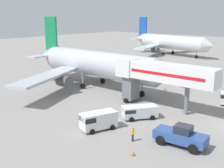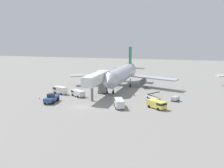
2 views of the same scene
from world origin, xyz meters
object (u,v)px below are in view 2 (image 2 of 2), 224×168
at_px(safety_cone_alpha, 134,95).
at_px(belt_loader_truck, 153,97).
at_px(service_van_far_center, 78,93).
at_px(baggage_cart_mid_right, 175,99).
at_px(airplane_at_gate, 122,74).
at_px(ground_crew_worker_foreground, 52,95).
at_px(pushback_tug, 51,98).
at_px(service_van_outer_right, 119,103).
at_px(safety_cone_bravo, 169,111).
at_px(jet_bridge, 98,79).
at_px(service_van_near_left, 60,90).
at_px(service_van_far_right, 157,104).
at_px(safety_cone_charlie, 40,98).

bearing_deg(safety_cone_alpha, belt_loader_truck, -26.51).
distance_m(service_van_far_center, baggage_cart_mid_right, 28.33).
distance_m(airplane_at_gate, ground_crew_worker_foreground, 27.06).
bearing_deg(ground_crew_worker_foreground, airplane_at_gate, 53.79).
distance_m(pushback_tug, service_van_outer_right, 18.85).
distance_m(airplane_at_gate, pushback_tug, 29.73).
distance_m(ground_crew_worker_foreground, safety_cone_bravo, 34.19).
relative_size(belt_loader_truck, ground_crew_worker_foreground, 3.04).
relative_size(jet_bridge, ground_crew_worker_foreground, 9.41).
bearing_deg(safety_cone_alpha, pushback_tug, -145.23).
distance_m(baggage_cart_mid_right, safety_cone_bravo, 11.09).
xyz_separation_m(airplane_at_gate, safety_cone_bravo, (17.96, -26.77, -4.41)).
distance_m(safety_cone_alpha, safety_cone_bravo, 18.16).
xyz_separation_m(belt_loader_truck, service_van_near_left, (-28.85, -0.70, 0.57)).
height_order(service_van_far_right, baggage_cart_mid_right, service_van_far_right).
xyz_separation_m(baggage_cart_mid_right, ground_crew_worker_foreground, (-34.80, -5.88, 0.19)).
bearing_deg(service_van_far_right, baggage_cart_mid_right, 65.25).
bearing_deg(belt_loader_truck, pushback_tug, -157.35).
bearing_deg(airplane_at_gate, baggage_cart_mid_right, -39.69).
bearing_deg(service_van_far_right, safety_cone_bravo, -34.39).
xyz_separation_m(baggage_cart_mid_right, safety_cone_alpha, (-12.16, 3.30, -0.40)).
xyz_separation_m(pushback_tug, baggage_cart_mid_right, (32.23, 10.63, -0.41)).
bearing_deg(safety_cone_charlie, safety_cone_alpha, 24.09).
xyz_separation_m(safety_cone_alpha, safety_cone_bravo, (11.16, -14.33, -0.05)).
bearing_deg(safety_cone_charlie, service_van_outer_right, -5.67).
relative_size(safety_cone_alpha, safety_cone_charlie, 1.22).
xyz_separation_m(service_van_outer_right, ground_crew_worker_foreground, (-21.42, 4.56, -0.29)).
height_order(jet_bridge, service_van_far_right, jet_bridge).
height_order(baggage_cart_mid_right, safety_cone_charlie, baggage_cart_mid_right).
bearing_deg(service_van_far_right, service_van_near_left, 164.61).
distance_m(service_van_far_right, safety_cone_charlie, 33.44).
height_order(service_van_outer_right, safety_cone_charlie, service_van_outer_right).
distance_m(pushback_tug, safety_cone_bravo, 31.24).
distance_m(belt_loader_truck, safety_cone_bravo, 12.41).
bearing_deg(pushback_tug, airplane_at_gate, 63.30).
xyz_separation_m(jet_bridge, baggage_cart_mid_right, (22.24, 1.18, -4.61)).
height_order(airplane_at_gate, service_van_outer_right, airplane_at_gate).
bearing_deg(service_van_outer_right, pushback_tug, -179.42).
bearing_deg(safety_cone_bravo, safety_cone_charlie, 175.32).
height_order(airplane_at_gate, safety_cone_alpha, airplane_at_gate).
bearing_deg(safety_cone_charlie, pushback_tug, -26.05).
bearing_deg(safety_cone_alpha, safety_cone_bravo, -52.10).
bearing_deg(ground_crew_worker_foreground, safety_cone_alpha, 22.08).
bearing_deg(ground_crew_worker_foreground, safety_cone_charlie, -141.64).
relative_size(pushback_tug, safety_cone_bravo, 10.05).
relative_size(jet_bridge, safety_cone_bravo, 27.55).
relative_size(baggage_cart_mid_right, ground_crew_worker_foreground, 1.55).
xyz_separation_m(safety_cone_bravo, safety_cone_charlie, (-36.52, 2.99, -0.02)).
distance_m(service_van_near_left, safety_cone_bravo, 35.58).
height_order(jet_bridge, pushback_tug, jet_bridge).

